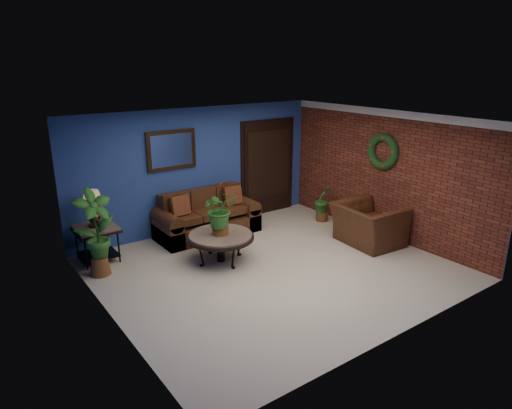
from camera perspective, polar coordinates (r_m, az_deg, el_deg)
floor at (r=7.84m, az=2.14°, el=-7.97°), size 5.50×5.50×0.00m
wall_back at (r=9.41m, az=-7.17°, el=4.39°), size 5.50×0.04×2.50m
wall_left at (r=6.17m, az=-18.39°, el=-3.55°), size 0.04×5.00×2.50m
wall_right_brick at (r=9.27m, az=15.81°, el=3.66°), size 0.04×5.00×2.50m
ceiling at (r=7.12m, az=2.37°, el=10.49°), size 5.50×5.00×0.02m
crown_molding at (r=9.05m, az=16.31°, el=10.90°), size 0.03×5.00×0.14m
wall_mirror at (r=9.01m, az=-10.52°, el=6.71°), size 1.02×0.06×0.77m
closet_door at (r=10.36m, az=1.48°, el=4.61°), size 1.44×0.06×2.18m
wreath at (r=9.17m, az=15.56°, el=6.41°), size 0.16×0.72×0.72m
sofa at (r=9.27m, az=-6.31°, el=-1.90°), size 2.05×0.88×0.92m
coffee_table at (r=7.96m, az=-4.45°, el=-4.10°), size 1.17×1.17×0.50m
end_table at (r=8.40m, az=-19.33°, el=-3.54°), size 0.70×0.70×0.64m
table_lamp at (r=8.23m, az=-19.72°, el=0.03°), size 0.37×0.37×0.62m
side_chair at (r=9.49m, az=-3.54°, el=0.29°), size 0.50×0.50×0.99m
armchair at (r=8.96m, az=13.83°, el=-2.43°), size 1.14×1.27×0.78m
coffee_plant at (r=7.79m, az=-4.54°, el=-0.72°), size 0.65×0.58×0.79m
floor_plant at (r=10.03m, az=8.31°, el=0.27°), size 0.38×0.31×0.82m
tall_plant at (r=7.75m, az=-19.38°, el=-2.96°), size 0.71×0.55×1.46m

